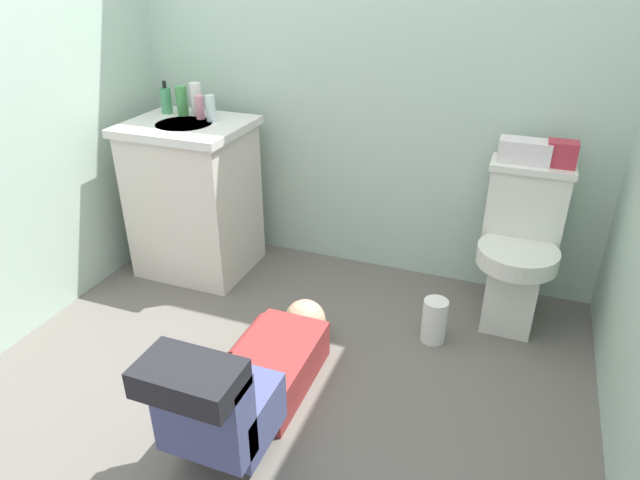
{
  "coord_description": "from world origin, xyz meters",
  "views": [
    {
      "loc": [
        0.79,
        -1.59,
        1.58
      ],
      "look_at": [
        0.01,
        0.43,
        0.45
      ],
      "focal_mm": 31.25,
      "sensor_mm": 36.0,
      "label": 1
    }
  ],
  "objects": [
    {
      "name": "ground_plane",
      "position": [
        0.0,
        0.0,
        -0.02
      ],
      "size": [
        2.95,
        3.15,
        0.04
      ],
      "primitive_type": "cube",
      "color": "#66605A"
    },
    {
      "name": "wall_back",
      "position": [
        0.0,
        1.11,
        1.2
      ],
      "size": [
        2.61,
        0.08,
        2.4
      ],
      "primitive_type": "cube",
      "color": "#AFCAB9",
      "rests_on": "ground_plane"
    },
    {
      "name": "toilet",
      "position": [
        0.84,
        0.82,
        0.37
      ],
      "size": [
        0.36,
        0.46,
        0.75
      ],
      "color": "silver",
      "rests_on": "ground_plane"
    },
    {
      "name": "vanity_cabinet",
      "position": [
        -0.81,
        0.71,
        0.42
      ],
      "size": [
        0.6,
        0.52,
        0.82
      ],
      "color": "silver",
      "rests_on": "ground_plane"
    },
    {
      "name": "faucet",
      "position": [
        -0.81,
        0.85,
        0.87
      ],
      "size": [
        0.02,
        0.02,
        0.1
      ],
      "primitive_type": "cylinder",
      "color": "silver",
      "rests_on": "vanity_cabinet"
    },
    {
      "name": "person_plumber",
      "position": [
        -0.02,
        -0.2,
        0.18
      ],
      "size": [
        0.39,
        1.06,
        0.52
      ],
      "color": "maroon",
      "rests_on": "ground_plane"
    },
    {
      "name": "tissue_box",
      "position": [
        0.79,
        0.91,
        0.8
      ],
      "size": [
        0.22,
        0.11,
        0.1
      ],
      "primitive_type": "cube",
      "color": "silver",
      "rests_on": "toilet"
    },
    {
      "name": "toiletry_bag",
      "position": [
        0.94,
        0.91,
        0.81
      ],
      "size": [
        0.12,
        0.09,
        0.11
      ],
      "primitive_type": "cube",
      "color": "#B22D3F",
      "rests_on": "toilet"
    },
    {
      "name": "soap_dispenser",
      "position": [
        -1.0,
        0.83,
        0.89
      ],
      "size": [
        0.06,
        0.06,
        0.17
      ],
      "color": "#469564",
      "rests_on": "vanity_cabinet"
    },
    {
      "name": "bottle_green",
      "position": [
        -0.9,
        0.83,
        0.9
      ],
      "size": [
        0.06,
        0.06,
        0.15
      ],
      "primitive_type": "cylinder",
      "color": "#45964E",
      "rests_on": "vanity_cabinet"
    },
    {
      "name": "bottle_white",
      "position": [
        -0.83,
        0.85,
        0.9
      ],
      "size": [
        0.06,
        0.06,
        0.16
      ],
      "primitive_type": "cylinder",
      "color": "white",
      "rests_on": "vanity_cabinet"
    },
    {
      "name": "bottle_pink",
      "position": [
        -0.78,
        0.8,
        0.88
      ],
      "size": [
        0.04,
        0.04,
        0.12
      ],
      "primitive_type": "cylinder",
      "color": "pink",
      "rests_on": "vanity_cabinet"
    },
    {
      "name": "bottle_clear",
      "position": [
        -0.7,
        0.78,
        0.88
      ],
      "size": [
        0.05,
        0.05,
        0.13
      ],
      "primitive_type": "cylinder",
      "color": "silver",
      "rests_on": "vanity_cabinet"
    },
    {
      "name": "paper_towel_roll",
      "position": [
        0.54,
        0.5,
        0.1
      ],
      "size": [
        0.11,
        0.11,
        0.21
      ],
      "primitive_type": "cylinder",
      "color": "white",
      "rests_on": "ground_plane"
    }
  ]
}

